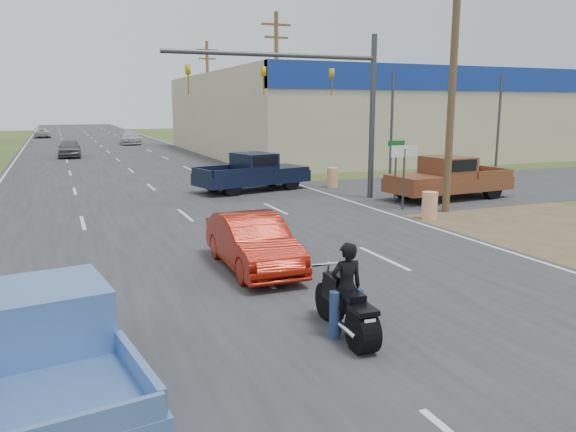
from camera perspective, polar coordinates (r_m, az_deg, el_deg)
name	(u,v)px	position (r m, az deg, el deg)	size (l,w,h in m)	color
main_road	(118,160)	(44.79, -16.92, 5.49)	(15.00, 180.00, 0.02)	#2D2D30
cross_road	(175,207)	(23.15, -11.43, 0.92)	(120.00, 10.00, 0.02)	#2D2D30
dirt_verge	(535,223)	(21.37, 23.82, -0.67)	(8.00, 18.00, 0.01)	brown
big_box_store	(461,114)	(57.28, 17.15, 9.91)	(50.00, 28.10, 6.60)	#B7A88C
utility_pole_1	(453,70)	(22.23, 16.43, 14.03)	(2.00, 0.28, 10.00)	#4C3823
utility_pole_2	(277,86)	(38.01, -1.17, 13.06)	(2.00, 0.28, 10.00)	#4C3823
utility_pole_3	(208,92)	(55.16, -8.13, 12.35)	(2.00, 0.28, 10.00)	#4C3823
tree_3	(454,92)	(95.15, 16.51, 11.97)	(8.40, 8.40, 10.40)	#422D19
tree_5	(254,96)	(105.16, -3.45, 12.10)	(7.98, 7.98, 9.88)	#422D19
barrel_0	(430,206)	(20.78, 14.19, 1.03)	(0.56, 0.56, 1.00)	orange
barrel_1	(332,178)	(28.16, 4.54, 3.90)	(0.56, 0.56, 1.00)	orange
lane_sign	(404,162)	(22.33, 11.72, 5.44)	(1.20, 0.08, 2.52)	#3F3F44
street_name_sign	(396,165)	(23.93, 10.88, 5.14)	(0.80, 0.08, 2.61)	#3F3F44
signal_mast	(317,87)	(23.68, 2.92, 13.00)	(9.12, 0.40, 7.00)	#3F3F44
red_convertible	(253,243)	(13.96, -3.58, -2.75)	(1.43, 4.11, 1.36)	maroon
motorcycle	(347,310)	(9.96, 6.06, -9.52)	(0.71, 2.30, 1.16)	black
rider	(346,293)	(9.91, 5.94, -7.80)	(0.59, 0.39, 1.62)	black
blue_pickup	(38,346)	(8.43, -24.08, -11.94)	(2.66, 5.30, 1.68)	black
navy_pickup	(255,172)	(27.05, -3.41, 4.51)	(5.81, 3.30, 1.82)	black
brown_pickup	(446,178)	(25.43, 15.80, 3.75)	(5.79, 2.60, 1.87)	black
distant_car_grey	(69,148)	(48.08, -21.33, 6.41)	(1.68, 4.17, 1.42)	#57585C
distant_car_silver	(131,137)	(62.66, -15.71, 7.69)	(2.06, 5.07, 1.47)	silver
distant_car_white	(42,133)	(79.51, -23.72, 7.71)	(1.96, 4.24, 1.18)	silver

